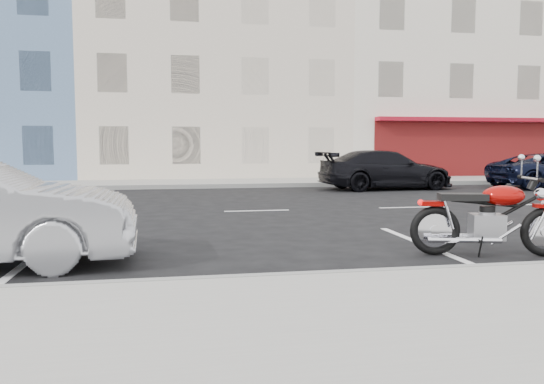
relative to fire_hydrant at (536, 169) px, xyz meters
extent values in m
plane|color=black|center=(-12.00, -8.50, -0.53)|extent=(120.00, 120.00, 0.00)
cube|color=gray|center=(-17.00, -17.20, -0.45)|extent=(80.00, 3.40, 0.15)
cube|color=gray|center=(-17.00, 0.20, -0.45)|extent=(80.00, 3.40, 0.15)
cube|color=gray|center=(-17.00, -15.50, -0.45)|extent=(80.00, 0.12, 0.16)
cube|color=gray|center=(-17.00, -1.50, -0.45)|extent=(80.00, 0.12, 0.16)
cube|color=beige|center=(-14.00, 7.80, 5.22)|extent=(12.00, 12.00, 11.50)
cube|color=beige|center=(-1.00, 7.80, 5.72)|extent=(14.00, 12.00, 12.50)
cylinder|color=beige|center=(0.00, 0.00, -0.08)|extent=(0.20, 0.20, 0.60)
sphere|color=beige|center=(0.00, 0.00, 0.24)|extent=(0.20, 0.20, 0.20)
torus|color=black|center=(-11.42, -14.37, -0.18)|extent=(0.74, 0.30, 0.73)
cube|color=#900805|center=(-11.46, -14.36, 0.22)|extent=(0.36, 0.25, 0.07)
cube|color=gray|center=(-10.70, -14.55, -0.12)|extent=(0.52, 0.43, 0.37)
cube|color=black|center=(-11.05, -14.46, 0.32)|extent=(0.72, 0.44, 0.10)
cylinder|color=silver|center=(-11.08, -14.61, -0.29)|extent=(1.03, 0.34, 0.09)
cylinder|color=silver|center=(-11.01, -14.31, -0.29)|extent=(1.03, 0.34, 0.09)
imported|color=black|center=(-8.41, -3.02, 0.18)|extent=(5.04, 2.32, 1.43)
camera|label=1|loc=(-15.94, -21.32, 1.09)|focal=35.00mm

